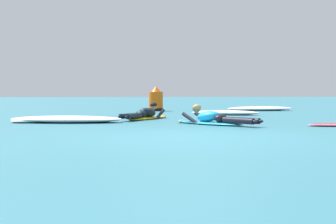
{
  "coord_description": "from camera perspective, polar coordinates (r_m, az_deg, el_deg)",
  "views": [
    {
      "loc": [
        -1.64,
        -8.37,
        0.8
      ],
      "look_at": [
        0.19,
        4.23,
        0.27
      ],
      "focal_mm": 51.4,
      "sensor_mm": 36.0,
      "label": 1
    }
  ],
  "objects": [
    {
      "name": "ground_plane",
      "position": [
        18.46,
        -3.15,
        -0.11
      ],
      "size": [
        120.0,
        120.0,
        0.0
      ],
      "primitive_type": "plane",
      "color": "#2D6B7A"
    },
    {
      "name": "whitewater_mid_left",
      "position": [
        12.88,
        -11.95,
        -0.86
      ],
      "size": [
        3.09,
        1.57,
        0.18
      ],
      "color": "white",
      "rests_on": "ground"
    },
    {
      "name": "whitewater_mid_right",
      "position": [
        16.79,
        6.8,
        -0.1
      ],
      "size": [
        2.4,
        1.35,
        0.17
      ],
      "color": "white",
      "rests_on": "ground"
    },
    {
      "name": "channel_marker_buoy",
      "position": [
        20.3,
        -1.45,
        1.31
      ],
      "size": [
        0.63,
        0.63,
        1.05
      ],
      "color": "#EA5B0F",
      "rests_on": "ground"
    },
    {
      "name": "whitewater_front",
      "position": [
        20.96,
        10.87,
        0.39
      ],
      "size": [
        2.92,
        1.1,
        0.19
      ],
      "color": "white",
      "rests_on": "ground"
    },
    {
      "name": "surfer_far",
      "position": [
        14.09,
        -2.71,
        -0.3
      ],
      "size": [
        1.73,
        2.38,
        0.54
      ],
      "color": "yellow",
      "rests_on": "ground"
    },
    {
      "name": "surfer_near",
      "position": [
        11.82,
        5.38,
        -0.84
      ],
      "size": [
        1.81,
        2.35,
        0.54
      ],
      "color": "#2DB2D1",
      "rests_on": "ground"
    }
  ]
}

